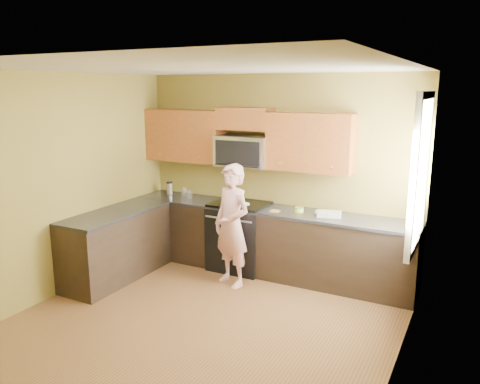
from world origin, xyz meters
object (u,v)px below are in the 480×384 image
Objects in this scene: frying_pan at (231,206)px; travel_mug at (170,194)px; woman at (232,225)px; stove at (240,236)px; butter_tub at (299,212)px; microwave at (244,166)px.

travel_mug is (-1.23, 0.30, -0.03)m from frying_pan.
woman reaches higher than frying_pan.
stove is at bearing 83.49° from frying_pan.
butter_tub is (0.69, 0.57, 0.13)m from woman.
microwave reaches higher than travel_mug.
travel_mug is at bearing 177.95° from butter_tub.
travel_mug is at bearing -179.04° from microwave.
frying_pan is at bearing -166.26° from butter_tub.
woman is 8.05× the size of travel_mug.
frying_pan reaches higher than butter_tub.
stove is 0.65m from woman.
stove is 0.51m from frying_pan.
travel_mug reaches higher than stove.
frying_pan is at bearing 141.76° from woman.
stove is at bearing 128.67° from woman.
butter_tub reaches higher than stove.
butter_tub is at bearing 1.84° from stove.
microwave reaches higher than woman.
microwave is 6.38× the size of butter_tub.
microwave is at bearing 173.56° from butter_tub.
woman reaches higher than stove.
butter_tub is (0.86, 0.03, 0.45)m from stove.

